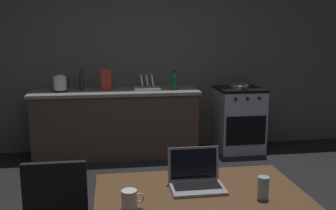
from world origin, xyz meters
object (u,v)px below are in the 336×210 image
object	(u,v)px
coffee_mug	(130,199)
drinking_glass	(263,188)
cereal_box	(106,80)
dish_rack	(147,86)
bottle	(174,81)
dining_table	(201,206)
electric_kettle	(60,84)
stove_oven	(239,119)
frying_pan	(240,86)
bottle_b	(82,80)
laptop	(196,180)

from	to	relation	value
coffee_mug	drinking_glass	bearing A→B (deg)	0.83
cereal_box	dish_rack	size ratio (longest dim) A/B	0.82
bottle	coffee_mug	distance (m)	3.12
bottle	dining_table	bearing A→B (deg)	-96.33
drinking_glass	electric_kettle	bearing A→B (deg)	115.64
electric_kettle	dish_rack	xyz separation A→B (m)	(1.11, 0.00, -0.06)
stove_oven	frying_pan	distance (m)	0.47
dish_rack	bottle_b	xyz separation A→B (m)	(-0.84, 0.08, 0.09)
dish_rack	bottle_b	size ratio (longest dim) A/B	1.20
stove_oven	bottle	world-z (taller)	bottle
coffee_mug	cereal_box	distance (m)	3.11
dining_table	dish_rack	size ratio (longest dim) A/B	3.58
electric_kettle	bottle_b	xyz separation A→B (m)	(0.26, 0.08, 0.03)
bottle	bottle_b	bearing A→B (deg)	173.80
stove_oven	coffee_mug	world-z (taller)	stove_oven
drinking_glass	dining_table	bearing A→B (deg)	161.23
laptop	drinking_glass	xyz separation A→B (m)	(0.34, -0.21, 0.02)
stove_oven	electric_kettle	world-z (taller)	electric_kettle
laptop	bottle	size ratio (longest dim) A/B	1.25
dining_table	cereal_box	xyz separation A→B (m)	(-0.56, 2.97, 0.38)
laptop	coffee_mug	bearing A→B (deg)	-148.34
stove_oven	dining_table	distance (m)	3.21
frying_pan	coffee_mug	xyz separation A→B (m)	(-1.65, -3.05, -0.14)
electric_kettle	cereal_box	world-z (taller)	cereal_box
laptop	cereal_box	xyz separation A→B (m)	(-0.56, 2.87, 0.26)
bottle_b	laptop	bearing A→B (deg)	-73.46
bottle_b	bottle	bearing A→B (deg)	-6.20
dining_table	laptop	bearing A→B (deg)	93.19
dining_table	dish_rack	bearing A→B (deg)	90.62
cereal_box	bottle_b	xyz separation A→B (m)	(-0.31, 0.06, -0.01)
bottle_b	coffee_mug	bearing A→B (deg)	-81.74
dish_rack	cereal_box	bearing A→B (deg)	177.83
frying_pan	bottle_b	xyz separation A→B (m)	(-2.11, 0.11, 0.11)
laptop	dining_table	bearing A→B (deg)	-83.76
bottle	drinking_glass	size ratio (longest dim) A/B	1.98
dining_table	coffee_mug	world-z (taller)	coffee_mug
dining_table	electric_kettle	bearing A→B (deg)	111.11
cereal_box	bottle_b	world-z (taller)	bottle_b
bottle	frying_pan	distance (m)	0.91
dining_table	frying_pan	distance (m)	3.18
coffee_mug	bottle	bearing A→B (deg)	76.26
laptop	bottle	xyz separation A→B (m)	(0.33, 2.80, 0.24)
bottle	cereal_box	size ratio (longest dim) A/B	0.92
coffee_mug	bottle_b	world-z (taller)	bottle_b
stove_oven	dish_rack	xyz separation A→B (m)	(-1.27, 0.00, 0.49)
drinking_glass	frying_pan	bearing A→B (deg)	73.49
cereal_box	dish_rack	xyz separation A→B (m)	(0.53, -0.02, -0.09)
bottle	cereal_box	world-z (taller)	cereal_box
laptop	bottle	bearing A→B (deg)	86.38
cereal_box	dish_rack	bearing A→B (deg)	-2.17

